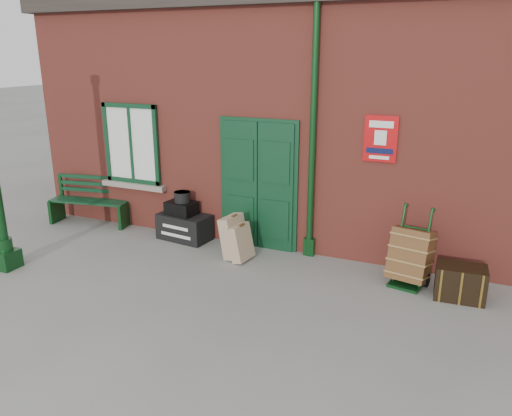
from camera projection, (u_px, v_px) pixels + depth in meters
The scene contains 10 objects.
ground at pixel (238, 282), 7.47m from camera, with size 80.00×80.00×0.00m, color gray.
station_building at pixel (313, 112), 9.88m from camera, with size 10.30×4.30×4.36m.
bench at pixel (91, 199), 9.95m from camera, with size 1.64×0.77×0.98m.
houdini_trunk at pixel (185, 227), 9.14m from camera, with size 0.95×0.52×0.47m, color black.
strongbox at pixel (181, 208), 9.05m from camera, with size 0.52×0.38×0.24m, color black.
hatbox at pixel (182, 197), 8.97m from camera, with size 0.28×0.28×0.19m, color black.
suitcase_back at pixel (234, 236), 8.33m from camera, with size 0.20×0.49×0.69m, color tan.
suitcase_front at pixel (241, 242), 8.19m from camera, with size 0.18×0.44×0.59m, color tan.
porter_trolley at pixel (411, 256), 7.30m from camera, with size 0.66×0.69×1.14m.
dark_trunk at pixel (460, 282), 6.92m from camera, with size 0.67×0.43×0.48m, color black.
Camera 1 is at (2.98, -6.12, 3.29)m, focal length 35.00 mm.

